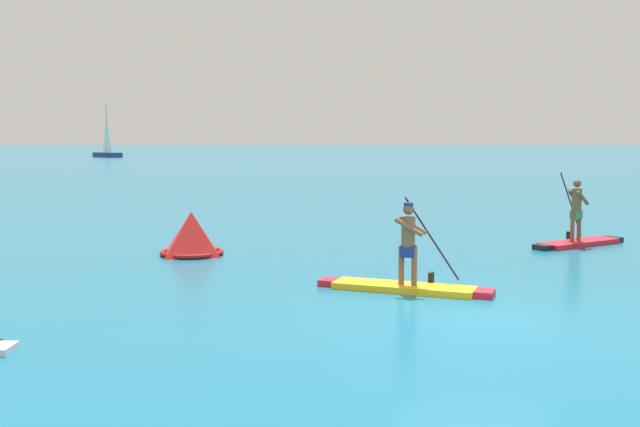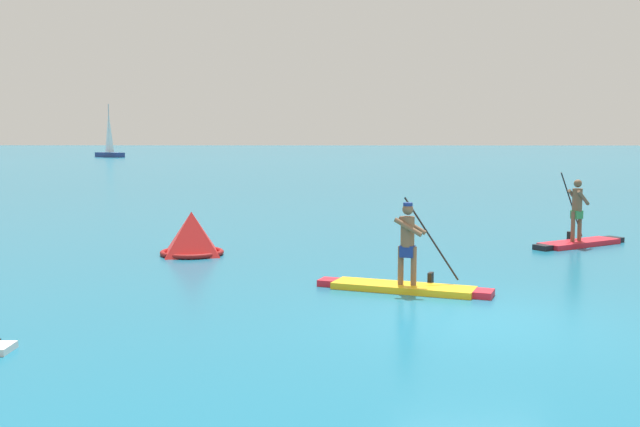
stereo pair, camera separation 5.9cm
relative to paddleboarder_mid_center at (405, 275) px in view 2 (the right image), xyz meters
name	(u,v)px [view 2 (the right image)]	position (x,y,z in m)	size (l,w,h in m)	color
ground	(478,320)	(0.97, -2.21, -0.30)	(440.00, 440.00, 0.00)	#196B8C
paddleboarder_mid_center	(405,275)	(0.00, 0.00, 0.00)	(3.33, 1.58, 1.77)	yellow
paddleboarder_far_right	(579,234)	(5.14, 6.05, 0.02)	(2.89, 2.17, 1.97)	red
race_marker_buoy	(192,236)	(-4.92, 4.20, 0.17)	(1.82, 1.82, 1.07)	red
sailboat_left_horizon	(110,150)	(-33.28, 88.73, 0.67)	(4.73, 3.95, 7.26)	navy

